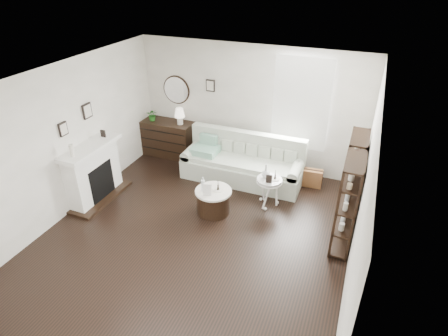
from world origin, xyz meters
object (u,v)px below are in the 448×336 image
at_px(dresser, 167,138).
at_px(drum_table, 214,201).
at_px(pedestal_table, 269,181).
at_px(sofa, 243,165).

relative_size(dresser, drum_table, 1.88).
distance_m(dresser, drum_table, 2.62).
height_order(drum_table, pedestal_table, pedestal_table).
height_order(sofa, dresser, sofa).
bearing_deg(dresser, sofa, -10.85).
bearing_deg(drum_table, dresser, 137.91).
relative_size(drum_table, pedestal_table, 1.15).
relative_size(sofa, drum_table, 3.74).
xyz_separation_m(drum_table, pedestal_table, (0.89, 0.58, 0.30)).
bearing_deg(dresser, drum_table, -42.09).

